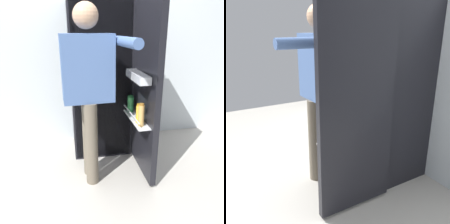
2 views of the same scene
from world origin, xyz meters
The scene contains 4 objects.
ground_plane centered at (0.00, 0.00, 0.00)m, with size 5.70×5.70×0.00m, color #B7B2A8.
kitchen_wall centered at (0.00, 0.87, 1.23)m, with size 4.40×0.10×2.47m, color silver.
refrigerator centered at (0.03, 0.47, 0.87)m, with size 0.72×1.22×1.74m.
person centered at (-0.18, -0.10, 0.99)m, with size 0.57×0.74×1.64m.
Camera 1 is at (-0.36, -2.07, 1.43)m, focal length 36.37 mm.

